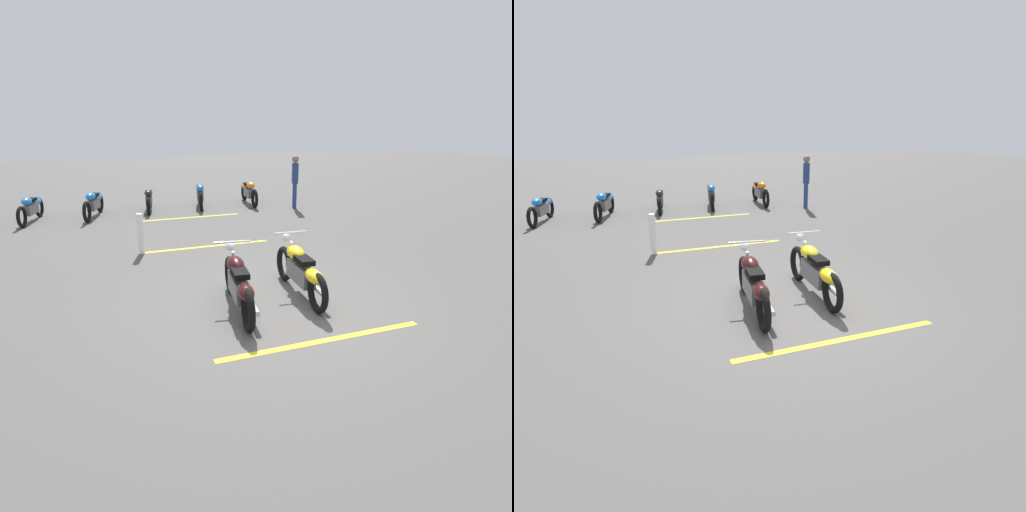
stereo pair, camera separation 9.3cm
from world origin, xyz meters
TOP-DOWN VIEW (x-y plane):
  - ground_plane at (0.00, 0.00)m, footprint 60.00×60.00m
  - motorcycle_bright_foreground at (0.22, -0.61)m, footprint 2.23×0.62m
  - motorcycle_dark_foreground at (0.06, 0.62)m, footprint 2.21×0.69m
  - motorcycle_row_far_left at (8.65, -3.14)m, footprint 2.21×0.48m
  - motorcycle_row_left at (8.85, -1.36)m, footprint 2.13×0.67m
  - motorcycle_row_center at (8.83, 0.44)m, footprint 1.96×0.54m
  - motorcycle_row_right at (8.56, 2.22)m, footprint 2.09×0.79m
  - motorcycle_row_far_right at (8.62, 4.01)m, footprint 2.01×0.68m
  - bystander_near_row at (7.25, -4.28)m, footprint 0.31×0.28m
  - bollard_post at (3.95, 1.53)m, footprint 0.14×0.14m
  - parking_stripe_near at (-1.37, -0.10)m, footprint 0.29×3.20m
  - parking_stripe_mid at (3.87, 0.01)m, footprint 0.29×3.20m
  - parking_stripe_far at (7.23, -0.51)m, footprint 0.29×3.20m

SIDE VIEW (x-z plane):
  - ground_plane at x=0.00m, z-range 0.00..0.00m
  - parking_stripe_near at x=-1.37m, z-range 0.00..0.01m
  - parking_stripe_mid at x=3.87m, z-range 0.00..0.01m
  - parking_stripe_far at x=7.23m, z-range 0.00..0.01m
  - motorcycle_row_center at x=8.83m, z-range 0.03..0.78m
  - motorcycle_row_far_right at x=8.62m, z-range 0.04..0.81m
  - motorcycle_row_right at x=8.56m, z-range 0.04..0.86m
  - motorcycle_row_left at x=8.85m, z-range 0.04..0.86m
  - motorcycle_row_far_left at x=8.65m, z-range 0.04..0.88m
  - motorcycle_bright_foreground at x=0.22m, z-range -0.06..0.98m
  - motorcycle_dark_foreground at x=0.06m, z-range -0.06..0.98m
  - bollard_post at x=3.95m, z-range 0.00..0.94m
  - bystander_near_row at x=7.25m, z-range 0.11..1.91m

